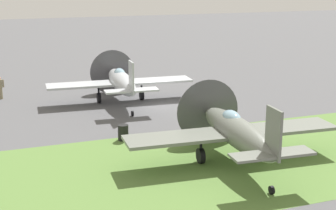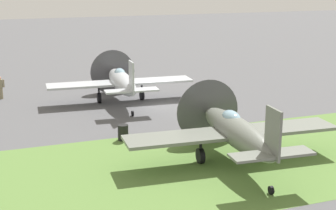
{
  "view_description": "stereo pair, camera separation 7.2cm",
  "coord_description": "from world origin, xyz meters",
  "px_view_note": "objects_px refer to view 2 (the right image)",
  "views": [
    {
      "loc": [
        -11.45,
        -32.41,
        9.01
      ],
      "look_at": [
        -1.46,
        -5.55,
        1.44
      ],
      "focal_mm": 52.12,
      "sensor_mm": 36.0,
      "label": 1
    },
    {
      "loc": [
        -11.38,
        -32.44,
        9.01
      ],
      "look_at": [
        -1.46,
        -5.55,
        1.44
      ],
      "focal_mm": 52.12,
      "sensor_mm": 36.0,
      "label": 2
    }
  ],
  "objects_px": {
    "ground_crew_chief": "(97,72)",
    "fuel_drum": "(123,132)",
    "airplane_wingman": "(235,131)",
    "airplane_lead": "(121,81)",
    "ground_crew_mechanic": "(0,87)"
  },
  "relations": [
    {
      "from": "airplane_wingman",
      "to": "ground_crew_mechanic",
      "type": "xyz_separation_m",
      "value": [
        -10.47,
        17.86,
        -0.74
      ]
    },
    {
      "from": "ground_crew_mechanic",
      "to": "airplane_wingman",
      "type": "bearing_deg",
      "value": 131.61
    },
    {
      "from": "airplane_lead",
      "to": "fuel_drum",
      "type": "relative_size",
      "value": 11.97
    },
    {
      "from": "airplane_lead",
      "to": "fuel_drum",
      "type": "bearing_deg",
      "value": -100.46
    },
    {
      "from": "ground_crew_chief",
      "to": "fuel_drum",
      "type": "height_order",
      "value": "ground_crew_chief"
    },
    {
      "from": "airplane_lead",
      "to": "ground_crew_chief",
      "type": "distance_m",
      "value": 7.56
    },
    {
      "from": "airplane_wingman",
      "to": "ground_crew_chief",
      "type": "relative_size",
      "value": 6.4
    },
    {
      "from": "ground_crew_chief",
      "to": "ground_crew_mechanic",
      "type": "xyz_separation_m",
      "value": [
        -8.15,
        -3.23,
        0.0
      ]
    },
    {
      "from": "ground_crew_mechanic",
      "to": "ground_crew_chief",
      "type": "bearing_deg",
      "value": -147.14
    },
    {
      "from": "airplane_lead",
      "to": "ground_crew_mechanic",
      "type": "relative_size",
      "value": 6.23
    },
    {
      "from": "airplane_wingman",
      "to": "ground_crew_mechanic",
      "type": "relative_size",
      "value": 6.4
    },
    {
      "from": "airplane_wingman",
      "to": "ground_crew_chief",
      "type": "bearing_deg",
      "value": 99.99
    },
    {
      "from": "airplane_lead",
      "to": "airplane_wingman",
      "type": "bearing_deg",
      "value": -76.93
    },
    {
      "from": "airplane_wingman",
      "to": "fuel_drum",
      "type": "height_order",
      "value": "airplane_wingman"
    },
    {
      "from": "fuel_drum",
      "to": "airplane_wingman",
      "type": "bearing_deg",
      "value": -50.81
    }
  ]
}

